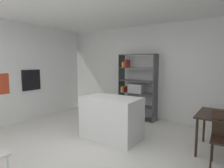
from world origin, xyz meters
The scene contains 6 objects.
ground_plane centered at (0.00, 0.00, 0.00)m, with size 9.77×9.77×0.00m, color silver.
back_partition centered at (0.00, 2.78, 1.37)m, with size 7.10×0.06×2.75m, color white.
tall_cabinet_run_left centered at (-3.15, 0.00, 1.37)m, with size 0.68×5.06×2.75m, color white.
built_in_oven centered at (-2.79, 0.64, 1.17)m, with size 0.06×0.56×0.59m.
kitchen_island centered at (-0.11, 0.82, 0.46)m, with size 1.25×0.75×0.91m, color white.
open_bookshelf centered at (-0.37, 2.47, 0.92)m, with size 1.13×0.36×1.90m.
Camera 1 is at (2.22, -2.55, 1.67)m, focal length 30.63 mm.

